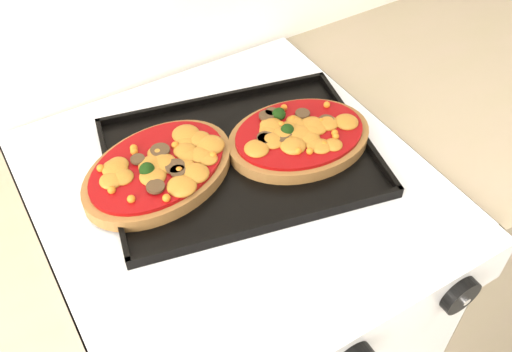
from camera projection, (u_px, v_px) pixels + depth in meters
stove at (237, 321)px, 1.24m from camera, size 0.60×0.60×0.91m
control_panel at (345, 348)px, 0.76m from camera, size 0.60×0.02×0.09m
knob_right at (460, 296)px, 0.82m from camera, size 0.06×0.02×0.06m
baking_tray at (240, 156)px, 0.92m from camera, size 0.48×0.40×0.02m
pizza_left at (158, 168)px, 0.88m from camera, size 0.29×0.24×0.04m
pizza_right at (299, 136)px, 0.94m from camera, size 0.27×0.21×0.04m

